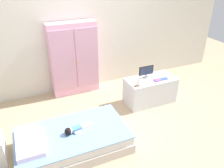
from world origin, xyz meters
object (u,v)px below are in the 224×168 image
Objects in this scene: tv_monitor at (146,71)px; book_blue at (164,79)px; bed at (73,140)px; doll at (73,130)px; wardrobe at (74,59)px; tv_stand at (150,90)px; book_purple at (157,80)px; rocking_horse_toy at (138,83)px.

tv_monitor reaches higher than book_blue.
bed is 1.72m from tv_monitor.
wardrobe reaches higher than doll.
book_purple reaches higher than tv_stand.
rocking_horse_toy is at bearing -175.78° from book_blue.
rocking_horse_toy is (0.77, -1.03, -0.16)m from wardrobe.
tv_stand is 7.03× the size of rocking_horse_toy.
tv_monitor is 0.33m from book_blue.
book_purple is at bearing -56.68° from tv_stand.
tv_monitor reaches higher than book_purple.
wardrobe is 1.55m from book_purple.
bed is at bearing 163.84° from doll.
rocking_horse_toy reaches higher than tv_stand.
book_blue is (0.19, -0.10, 0.24)m from tv_stand.
doll is 1.70m from book_purple.
doll is 2.65× the size of book_blue.
book_purple is 0.13m from book_blue.
bed is 0.18m from doll.
rocking_horse_toy is (-0.35, -0.14, 0.29)m from tv_stand.
tv_stand is 0.37m from tv_monitor.
book_purple reaches higher than bed.
rocking_horse_toy is at bearing -53.18° from wardrobe.
book_blue is (1.74, 0.51, 0.15)m from doll.
doll is 1.43× the size of tv_monitor.
doll is 1.66m from tv_monitor.
wardrobe reaches higher than tv_stand.
doll reaches higher than bed.
doll is at bearing -163.59° from book_blue.
bed is 1.86m from book_blue.
doll is 0.29× the size of wardrobe.
bed is 1.07× the size of wardrobe.
bed is at bearing -159.06° from rocking_horse_toy.
tv_monitor reaches higher than bed.
bed is at bearing -158.83° from tv_stand.
tv_stand is at bearing 21.17° from bed.
tv_monitor is at bearing -37.63° from wardrobe.
book_blue is at bearing -27.43° from tv_stand.
tv_monitor is (1.05, -0.81, -0.09)m from wardrobe.
rocking_horse_toy is at bearing -174.49° from book_purple.
bed is 9.87× the size of book_blue.
wardrobe reaches higher than book_purple.
wardrobe reaches higher than bed.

